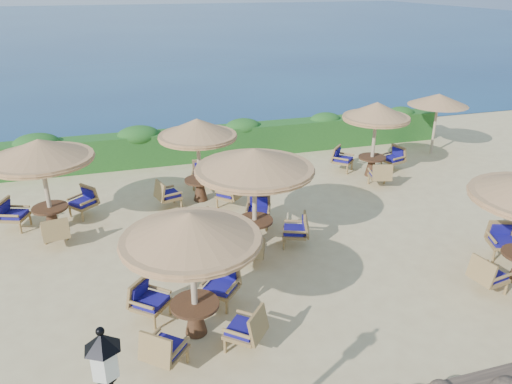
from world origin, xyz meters
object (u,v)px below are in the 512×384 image
extra_parasol (438,100)px  cafe_set_5 (375,127)px  cafe_set_0 (192,255)px  cafe_set_4 (198,146)px  cafe_set_3 (42,166)px  cafe_set_1 (255,178)px

extra_parasol → cafe_set_5: 3.86m
cafe_set_0 → cafe_set_4: bearing=78.2°
cafe_set_5 → cafe_set_3: bearing=-173.8°
extra_parasol → cafe_set_1: bearing=-150.5°
cafe_set_3 → cafe_set_5: 10.64m
extra_parasol → cafe_set_5: size_ratio=0.90×
cafe_set_3 → cafe_set_4: same height
cafe_set_1 → cafe_set_5: bearing=33.3°
cafe_set_3 → cafe_set_5: (10.58, 1.16, -0.13)m
cafe_set_1 → cafe_set_3: bearing=155.3°
cafe_set_4 → cafe_set_0: bearing=-101.8°
extra_parasol → cafe_set_0: cafe_set_0 is taller
cafe_set_1 → cafe_set_4: size_ratio=1.13×
extra_parasol → cafe_set_4: bearing=-169.3°
extra_parasol → cafe_set_0: size_ratio=0.91×
cafe_set_4 → cafe_set_5: same height
cafe_set_1 → cafe_set_3: size_ratio=1.08×
cafe_set_0 → cafe_set_4: same height
extra_parasol → cafe_set_5: (-3.54, -1.50, -0.39)m
cafe_set_4 → extra_parasol: bearing=10.7°
extra_parasol → cafe_set_1: (-8.93, -5.04, -0.29)m
cafe_set_3 → cafe_set_5: size_ratio=1.05×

